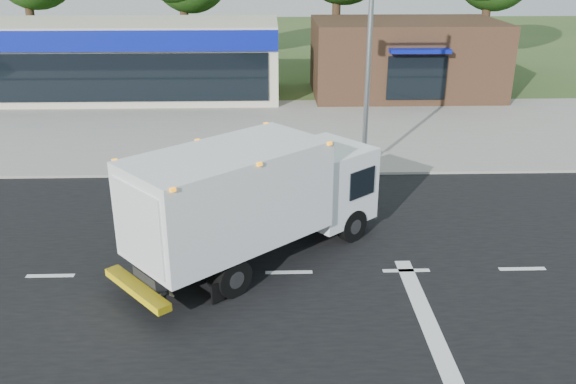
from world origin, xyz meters
name	(u,v)px	position (x,y,z in m)	size (l,w,h in m)	color
ground	(289,273)	(0.00, 0.00, 0.00)	(120.00, 120.00, 0.00)	#385123
road_asphalt	(289,273)	(0.00, 0.00, 0.00)	(60.00, 14.00, 0.02)	black
sidewalk	(282,164)	(0.00, 8.20, 0.06)	(60.00, 2.40, 0.12)	gray
parking_apron	(280,123)	(0.00, 14.00, 0.01)	(60.00, 9.00, 0.02)	gray
lane_markings	(348,300)	(1.35, -1.35, 0.02)	(55.20, 7.00, 0.01)	silver
ems_box_truck	(254,195)	(-0.86, 0.69, 1.86)	(6.98, 6.47, 3.23)	black
emergency_worker	(164,266)	(-2.91, -1.10, 0.86)	(0.68, 0.71, 1.74)	tan
retail_strip_mall	(111,59)	(-9.00, 19.93, 2.01)	(18.00, 6.20, 4.00)	beige
brown_storefront	(405,58)	(7.00, 19.98, 2.00)	(10.00, 6.70, 4.00)	#382316
traffic_signal_pole	(351,34)	(2.35, 7.60, 4.92)	(3.51, 0.25, 8.00)	gray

